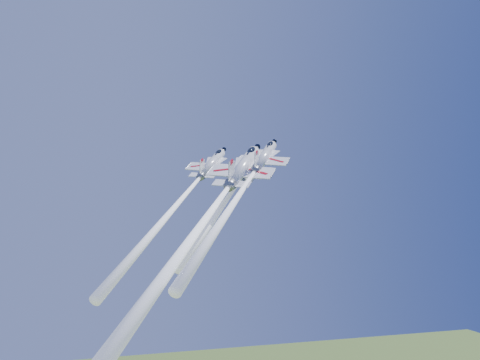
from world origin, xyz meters
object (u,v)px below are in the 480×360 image
object	(u,v)px
jet_lead	(229,196)
jet_left	(180,201)
jet_right	(241,193)
jet_slot	(209,214)

from	to	relation	value
jet_lead	jet_left	distance (m)	8.87
jet_lead	jet_left	size ratio (longest dim) A/B	0.84
jet_right	jet_slot	distance (m)	7.88
jet_left	jet_slot	world-z (taller)	jet_slot
jet_left	jet_slot	xyz separation A→B (m)	(2.08, -11.22, -2.01)
jet_right	jet_slot	bearing A→B (deg)	-110.84
jet_slot	jet_lead	bearing A→B (deg)	96.69
jet_left	jet_lead	bearing A→B (deg)	43.55
jet_left	jet_slot	size ratio (longest dim) A/B	0.87
jet_left	jet_right	bearing A→B (deg)	-7.35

